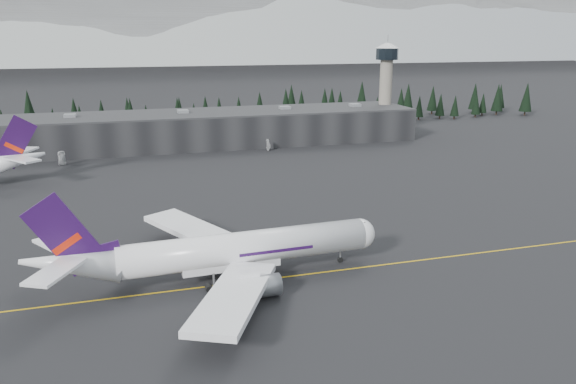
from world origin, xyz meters
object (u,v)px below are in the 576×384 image
object	(u,v)px
control_tower	(386,78)
terminal	(210,128)
gse_vehicle_b	(269,149)
gse_vehicle_a	(62,163)
jet_main	(216,252)

from	to	relation	value
control_tower	terminal	bearing A→B (deg)	-177.71
gse_vehicle_b	control_tower	bearing A→B (deg)	113.16
gse_vehicle_a	control_tower	bearing A→B (deg)	-1.90
terminal	gse_vehicle_a	distance (m)	56.84
gse_vehicle_b	terminal	bearing A→B (deg)	-132.13
terminal	control_tower	xyz separation A→B (m)	(75.00, 3.00, 17.11)
terminal	jet_main	xyz separation A→B (m)	(-18.75, -124.49, -1.24)
terminal	gse_vehicle_a	bearing A→B (deg)	-156.79
jet_main	terminal	bearing A→B (deg)	79.18
jet_main	gse_vehicle_b	xyz separation A→B (m)	(37.16, 106.26, -4.32)
jet_main	gse_vehicle_b	world-z (taller)	jet_main
gse_vehicle_b	jet_main	bearing A→B (deg)	-16.68
terminal	jet_main	world-z (taller)	jet_main
terminal	gse_vehicle_b	distance (m)	26.50
jet_main	gse_vehicle_b	bearing A→B (deg)	68.47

